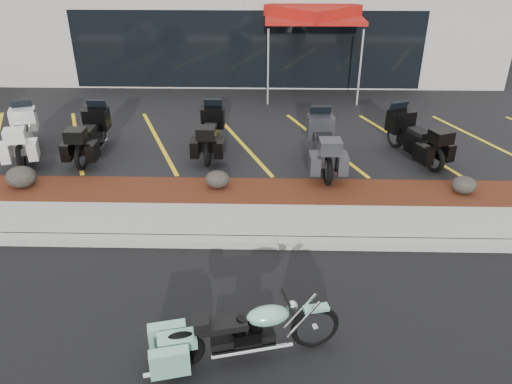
{
  "coord_description": "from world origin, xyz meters",
  "views": [
    {
      "loc": [
        0.73,
        -6.78,
        5.22
      ],
      "look_at": [
        0.53,
        1.2,
        0.97
      ],
      "focal_mm": 35.0,
      "sensor_mm": 36.0,
      "label": 1
    }
  ],
  "objects_px": {
    "traffic_cone": "(217,105)",
    "hero_cruiser": "(315,321)",
    "touring_white": "(25,123)",
    "popup_canopy": "(313,13)"
  },
  "relations": [
    {
      "from": "traffic_cone",
      "to": "touring_white",
      "type": "bearing_deg",
      "value": -148.34
    },
    {
      "from": "hero_cruiser",
      "to": "traffic_cone",
      "type": "height_order",
      "value": "hero_cruiser"
    },
    {
      "from": "touring_white",
      "to": "popup_canopy",
      "type": "bearing_deg",
      "value": -74.29
    },
    {
      "from": "traffic_cone",
      "to": "popup_canopy",
      "type": "xyz_separation_m",
      "value": [
        3.01,
        2.21,
        2.4
      ]
    },
    {
      "from": "traffic_cone",
      "to": "hero_cruiser",
      "type": "bearing_deg",
      "value": -76.77
    },
    {
      "from": "touring_white",
      "to": "popup_canopy",
      "type": "height_order",
      "value": "popup_canopy"
    },
    {
      "from": "traffic_cone",
      "to": "popup_canopy",
      "type": "height_order",
      "value": "popup_canopy"
    },
    {
      "from": "hero_cruiser",
      "to": "touring_white",
      "type": "bearing_deg",
      "value": 121.9
    },
    {
      "from": "hero_cruiser",
      "to": "popup_canopy",
      "type": "bearing_deg",
      "value": 72.69
    },
    {
      "from": "touring_white",
      "to": "popup_canopy",
      "type": "distance_m",
      "value": 9.38
    }
  ]
}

